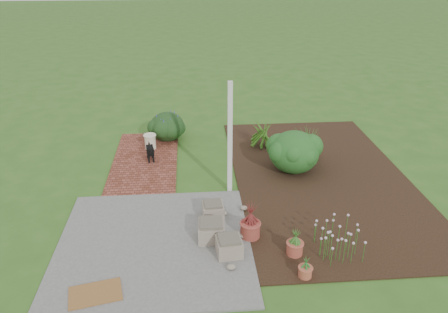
{
  "coord_description": "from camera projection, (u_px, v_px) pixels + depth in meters",
  "views": [
    {
      "loc": [
        -0.5,
        -8.32,
        4.9
      ],
      "look_at": [
        0.2,
        0.4,
        0.7
      ],
      "focal_mm": 35.0,
      "sensor_mm": 36.0,
      "label": 1
    }
  ],
  "objects": [
    {
      "name": "agapanthus_clump_back",
      "position": [
        305.0,
        140.0,
        11.01
      ],
      "size": [
        1.2,
        1.2,
        0.99
      ],
      "primitive_type": null,
      "rotation": [
        0.0,
        0.0,
        0.1
      ],
      "color": "#0F3F14",
      "rests_on": "garden_bed"
    },
    {
      "name": "purple_flowering_bush",
      "position": [
        167.0,
        126.0,
        12.16
      ],
      "size": [
        1.2,
        1.2,
        0.82
      ],
      "primitive_type": "ellipsoid",
      "rotation": [
        0.0,
        0.0,
        -0.3
      ],
      "color": "black",
      "rests_on": "ground"
    },
    {
      "name": "ground",
      "position": [
        216.0,
        193.0,
        9.64
      ],
      "size": [
        80.0,
        80.0,
        0.0
      ],
      "primitive_type": "plane",
      "color": "#325D1D",
      "rests_on": "ground"
    },
    {
      "name": "concrete_patio",
      "position": [
        154.0,
        243.0,
        7.97
      ],
      "size": [
        3.5,
        3.5,
        0.04
      ],
      "primitive_type": "cube",
      "color": "#61615F",
      "rests_on": "ground"
    },
    {
      "name": "cream_ceramic_urn",
      "position": [
        150.0,
        142.0,
        11.6
      ],
      "size": [
        0.32,
        0.32,
        0.39
      ],
      "primitive_type": "cylinder",
      "rotation": [
        0.0,
        0.0,
        -0.1
      ],
      "color": "beige",
      "rests_on": "brick_path"
    },
    {
      "name": "agapanthus_clump_front",
      "position": [
        262.0,
        132.0,
        11.67
      ],
      "size": [
        1.23,
        1.23,
        0.84
      ],
      "primitive_type": null,
      "rotation": [
        0.0,
        0.0,
        -0.39
      ],
      "color": "#1A440F",
      "rests_on": "garden_bed"
    },
    {
      "name": "terracotta_pot_small_right",
      "position": [
        295.0,
        248.0,
        7.63
      ],
      "size": [
        0.29,
        0.29,
        0.24
      ],
      "primitive_type": "cylinder",
      "rotation": [
        0.0,
        0.0,
        0.03
      ],
      "color": "#AF4E3B",
      "rests_on": "garden_bed"
    },
    {
      "name": "stone_trough_near",
      "position": [
        229.0,
        247.0,
        7.62
      ],
      "size": [
        0.47,
        0.47,
        0.29
      ],
      "primitive_type": "cube",
      "rotation": [
        0.0,
        0.0,
        0.1
      ],
      "color": "gray",
      "rests_on": "concrete_patio"
    },
    {
      "name": "stone_trough_far",
      "position": [
        213.0,
        211.0,
        8.68
      ],
      "size": [
        0.43,
        0.43,
        0.27
      ],
      "primitive_type": "cube",
      "rotation": [
        0.0,
        0.0,
        0.06
      ],
      "color": "gray",
      "rests_on": "concrete_patio"
    },
    {
      "name": "terracotta_pot_bronze",
      "position": [
        250.0,
        230.0,
        8.09
      ],
      "size": [
        0.37,
        0.37,
        0.3
      ],
      "primitive_type": "cylinder",
      "rotation": [
        0.0,
        0.0,
        -0.02
      ],
      "color": "#9A4034",
      "rests_on": "garden_bed"
    },
    {
      "name": "brick_path",
      "position": [
        145.0,
        160.0,
        11.08
      ],
      "size": [
        1.6,
        3.5,
        0.04
      ],
      "primitive_type": "cube",
      "color": "brown",
      "rests_on": "ground"
    },
    {
      "name": "garden_bed",
      "position": [
        321.0,
        178.0,
        10.26
      ],
      "size": [
        4.0,
        7.0,
        0.03
      ],
      "primitive_type": "cube",
      "color": "black",
      "rests_on": "ground"
    },
    {
      "name": "pink_flower_patch",
      "position": [
        341.0,
        238.0,
        7.63
      ],
      "size": [
        0.97,
        0.97,
        0.56
      ],
      "primitive_type": null,
      "rotation": [
        0.0,
        0.0,
        0.11
      ],
      "color": "#113D0F",
      "rests_on": "garden_bed"
    },
    {
      "name": "terracotta_pot_small_left",
      "position": [
        305.0,
        272.0,
        7.12
      ],
      "size": [
        0.26,
        0.26,
        0.18
      ],
      "primitive_type": "cylinder",
      "rotation": [
        0.0,
        0.0,
        0.2
      ],
      "color": "#B1563C",
      "rests_on": "garden_bed"
    },
    {
      "name": "veranda_post",
      "position": [
        230.0,
        139.0,
        9.21
      ],
      "size": [
        0.1,
        0.1,
        2.5
      ],
      "primitive_type": "cube",
      "color": "white",
      "rests_on": "ground"
    },
    {
      "name": "evergreen_shrub",
      "position": [
        294.0,
        151.0,
        10.36
      ],
      "size": [
        1.2,
        1.2,
        1.01
      ],
      "primitive_type": "ellipsoid",
      "rotation": [
        0.0,
        0.0,
        -0.01
      ],
      "color": "#123B11",
      "rests_on": "garden_bed"
    },
    {
      "name": "coir_doormat",
      "position": [
        95.0,
        293.0,
        6.77
      ],
      "size": [
        0.89,
        0.68,
        0.02
      ],
      "primitive_type": "cube",
      "rotation": [
        0.0,
        0.0,
        0.22
      ],
      "color": "brown",
      "rests_on": "concrete_patio"
    },
    {
      "name": "black_dog",
      "position": [
        150.0,
        151.0,
        10.88
      ],
      "size": [
        0.23,
        0.56,
        0.48
      ],
      "rotation": [
        0.0,
        0.0,
        0.18
      ],
      "color": "black",
      "rests_on": "brick_path"
    },
    {
      "name": "stone_trough_mid",
      "position": [
        211.0,
        231.0,
        8.0
      ],
      "size": [
        0.5,
        0.5,
        0.32
      ],
      "primitive_type": "cube",
      "rotation": [
        0.0,
        0.0,
        -0.04
      ],
      "color": "gray",
      "rests_on": "concrete_patio"
    }
  ]
}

